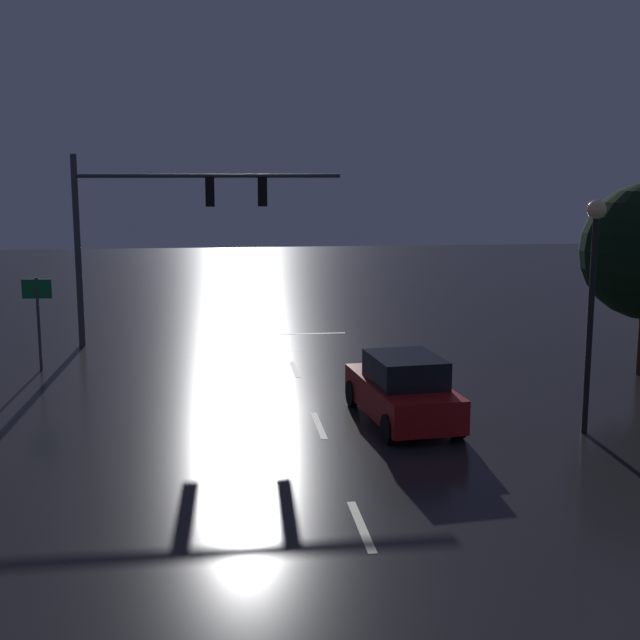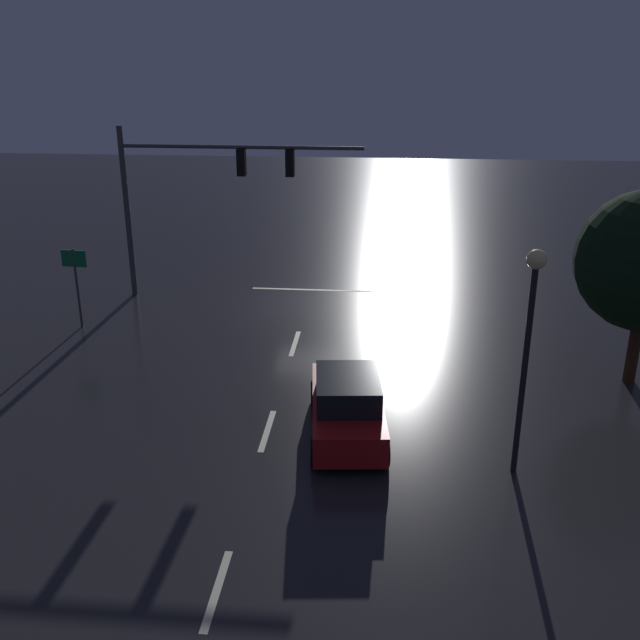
{
  "view_description": "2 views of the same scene",
  "coord_description": "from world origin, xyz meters",
  "px_view_note": "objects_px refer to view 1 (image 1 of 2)",
  "views": [
    {
      "loc": [
        2.46,
        29.71,
        6.11
      ],
      "look_at": [
        -0.62,
        5.34,
        1.79
      ],
      "focal_mm": 47.37,
      "sensor_mm": 36.0,
      "label": 1
    },
    {
      "loc": [
        -2.89,
        26.6,
        9.54
      ],
      "look_at": [
        -1.04,
        5.93,
        1.63
      ],
      "focal_mm": 40.49,
      "sensor_mm": 36.0,
      "label": 2
    }
  ],
  "objects_px": {
    "traffic_signal_assembly": "(165,213)",
    "route_sign": "(38,304)",
    "car_approaching": "(403,390)",
    "street_lamp_left_kerb": "(593,274)"
  },
  "relations": [
    {
      "from": "traffic_signal_assembly",
      "to": "route_sign",
      "type": "distance_m",
      "value": 5.91
    },
    {
      "from": "car_approaching",
      "to": "street_lamp_left_kerb",
      "type": "xyz_separation_m",
      "value": [
        -4.08,
        1.46,
        3.0
      ]
    },
    {
      "from": "street_lamp_left_kerb",
      "to": "traffic_signal_assembly",
      "type": "bearing_deg",
      "value": -49.37
    },
    {
      "from": "car_approaching",
      "to": "route_sign",
      "type": "height_order",
      "value": "route_sign"
    },
    {
      "from": "traffic_signal_assembly",
      "to": "street_lamp_left_kerb",
      "type": "bearing_deg",
      "value": 130.63
    },
    {
      "from": "car_approaching",
      "to": "route_sign",
      "type": "xyz_separation_m",
      "value": [
        9.99,
        -6.8,
        1.3
      ]
    },
    {
      "from": "street_lamp_left_kerb",
      "to": "route_sign",
      "type": "relative_size",
      "value": 1.88
    },
    {
      "from": "traffic_signal_assembly",
      "to": "car_approaching",
      "type": "height_order",
      "value": "traffic_signal_assembly"
    },
    {
      "from": "traffic_signal_assembly",
      "to": "street_lamp_left_kerb",
      "type": "relative_size",
      "value": 1.71
    },
    {
      "from": "car_approaching",
      "to": "route_sign",
      "type": "distance_m",
      "value": 12.16
    }
  ]
}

